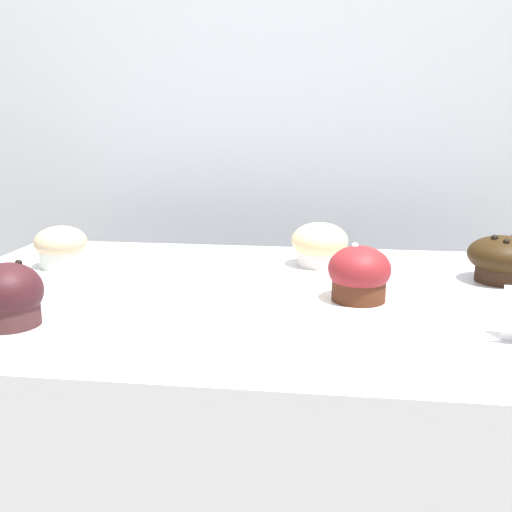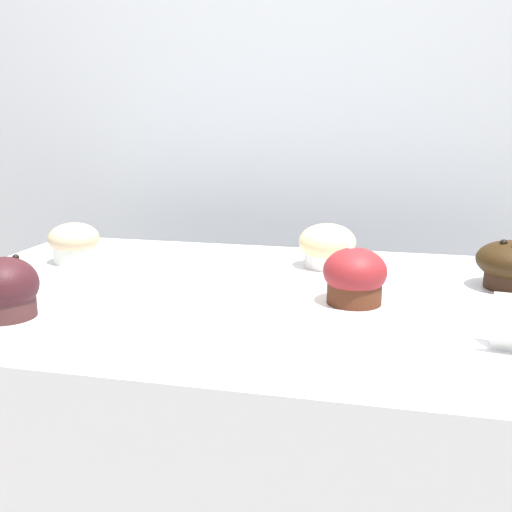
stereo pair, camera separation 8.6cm
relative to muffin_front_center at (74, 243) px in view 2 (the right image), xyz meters
name	(u,v)px [view 2 (the right image)]	position (x,y,z in m)	size (l,w,h in m)	color
wall_back	(313,247)	(0.36, 0.49, -0.09)	(3.20, 0.10, 1.80)	#B2B7BC
muffin_front_center	(74,243)	(0.00, 0.00, 0.00)	(0.09, 0.09, 0.07)	silver
muffin_back_left	(327,246)	(0.44, 0.07, 0.00)	(0.10, 0.10, 0.07)	white
muffin_front_left	(5,290)	(0.07, -0.29, 0.00)	(0.08, 0.08, 0.08)	#432323
muffin_front_right	(355,277)	(0.50, -0.13, 0.00)	(0.09, 0.09, 0.08)	#4E2615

